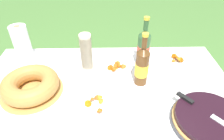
# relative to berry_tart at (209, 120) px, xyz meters

# --- Properties ---
(garden_table) EXTENTS (1.47, 1.18, 0.66)m
(garden_table) POSITION_rel_berry_tart_xyz_m (-0.48, 0.10, -0.09)
(garden_table) COLOR #A87A47
(garden_table) RESTS_ON ground_plane
(tablecloth) EXTENTS (1.48, 1.19, 0.10)m
(tablecloth) POSITION_rel_berry_tart_xyz_m (-0.48, 0.10, -0.04)
(tablecloth) COLOR white
(tablecloth) RESTS_ON garden_table
(berry_tart) EXTENTS (0.35, 0.35, 0.06)m
(berry_tart) POSITION_rel_berry_tart_xyz_m (0.00, 0.00, 0.00)
(berry_tart) COLOR #38383D
(berry_tart) RESTS_ON tablecloth
(serving_knife) EXTENTS (0.25, 0.31, 0.01)m
(serving_knife) POSITION_rel_berry_tart_xyz_m (-0.02, 0.02, 0.04)
(serving_knife) COLOR silver
(serving_knife) RESTS_ON berry_tart
(bundt_cake) EXTENTS (0.34, 0.34, 0.10)m
(bundt_cake) POSITION_rel_berry_tart_xyz_m (-0.89, 0.24, 0.02)
(bundt_cake) COLOR tan
(bundt_cake) RESTS_ON tablecloth
(cup_stack) EXTENTS (0.07, 0.07, 0.24)m
(cup_stack) POSITION_rel_berry_tart_xyz_m (-0.60, 0.45, 0.09)
(cup_stack) COLOR beige
(cup_stack) RESTS_ON tablecloth
(cider_bottle_green) EXTENTS (0.08, 0.08, 0.33)m
(cider_bottle_green) POSITION_rel_berry_tart_xyz_m (-0.24, 0.49, 0.10)
(cider_bottle_green) COLOR #2D562D
(cider_bottle_green) RESTS_ON tablecloth
(cider_bottle_amber) EXTENTS (0.08, 0.08, 0.32)m
(cider_bottle_amber) POSITION_rel_berry_tart_xyz_m (-0.28, 0.31, 0.09)
(cider_bottle_amber) COLOR brown
(cider_bottle_amber) RESTS_ON tablecloth
(snack_plate_near) EXTENTS (0.21, 0.21, 0.05)m
(snack_plate_near) POSITION_rel_berry_tart_xyz_m (-0.54, 0.12, -0.02)
(snack_plate_near) COLOR white
(snack_plate_near) RESTS_ON tablecloth
(snack_plate_left) EXTENTS (0.21, 0.21, 0.06)m
(snack_plate_left) POSITION_rel_berry_tart_xyz_m (0.01, 0.50, -0.02)
(snack_plate_left) COLOR white
(snack_plate_left) RESTS_ON tablecloth
(snack_plate_right) EXTENTS (0.20, 0.20, 0.05)m
(snack_plate_right) POSITION_rel_berry_tart_xyz_m (-0.41, 0.44, -0.02)
(snack_plate_right) COLOR white
(snack_plate_right) RESTS_ON tablecloth
(paper_towel_roll) EXTENTS (0.11, 0.11, 0.23)m
(paper_towel_roll) POSITION_rel_berry_tart_xyz_m (-1.04, 0.60, 0.09)
(paper_towel_roll) COLOR white
(paper_towel_roll) RESTS_ON tablecloth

